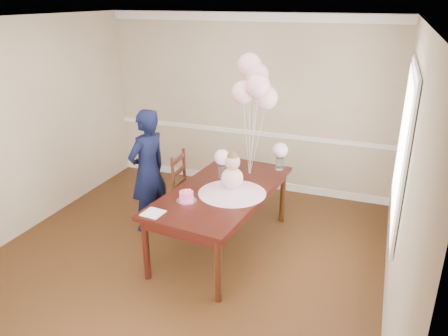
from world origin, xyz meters
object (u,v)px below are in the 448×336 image
Objects in this scene: birthday_cake at (186,196)px; dining_chair_seat at (195,198)px; woman at (148,171)px; dining_table_top at (222,191)px.

birthday_cake is 0.83m from dining_chair_seat.
woman is at bearing -168.80° from dining_chair_seat.
dining_table_top reaches higher than dining_chair_seat.
dining_table_top is at bearing 101.26° from woman.
dining_chair_seat is (-0.49, 0.26, -0.29)m from dining_table_top.
woman is (-1.06, 0.11, 0.06)m from dining_table_top.
dining_chair_seat is 0.69m from woman.
dining_table_top is 13.33× the size of birthday_cake.
birthday_cake is 0.34× the size of dining_chair_seat.
dining_table_top is at bearing -32.17° from dining_chair_seat.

